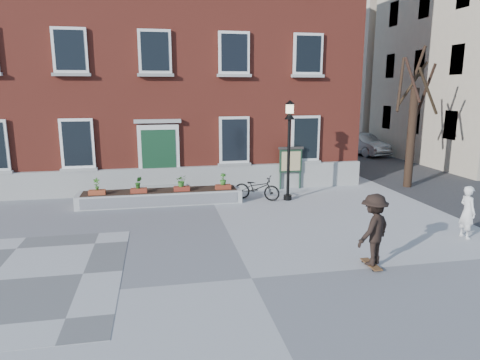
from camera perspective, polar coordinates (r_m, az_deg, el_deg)
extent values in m
plane|color=#A2A2A4|center=(10.27, 1.55, -12.98)|extent=(100.00, 100.00, 0.00)
imported|color=black|center=(17.03, 2.26, -1.05)|extent=(1.94, 1.46, 0.98)
imported|color=#A9ABAD|center=(30.02, 15.97, 4.62)|extent=(2.39, 4.49, 1.40)
imported|color=silver|center=(14.32, 28.05, -3.79)|extent=(0.39, 0.58, 1.58)
cube|color=maroon|center=(23.14, -11.30, 15.93)|extent=(18.00, 10.00, 12.00)
cube|color=#9E9E99|center=(18.36, -10.62, -0.09)|extent=(18.00, 0.24, 1.10)
cube|color=gray|center=(18.33, -10.56, -1.55)|extent=(2.60, 0.80, 0.20)
cube|color=gray|center=(18.43, -10.59, -0.83)|extent=(2.20, 0.50, 0.20)
cube|color=silver|center=(18.20, -10.75, 3.32)|extent=(1.70, 0.12, 2.50)
cube|color=#153C23|center=(18.17, -10.74, 2.99)|extent=(1.40, 0.06, 2.30)
cube|color=#A5A5A0|center=(18.01, -10.93, 7.71)|extent=(1.90, 0.25, 0.15)
cube|color=white|center=(18.38, -20.87, 4.56)|extent=(1.30, 0.10, 2.00)
cube|color=black|center=(18.34, -20.90, 4.54)|extent=(1.08, 0.04, 1.78)
cube|color=#A5A5A0|center=(18.48, -20.66, 1.28)|extent=(1.44, 0.20, 0.12)
cube|color=silver|center=(18.32, -21.74, 15.79)|extent=(1.30, 0.10, 1.70)
cube|color=black|center=(18.27, -21.77, 15.80)|extent=(1.08, 0.04, 1.48)
cube|color=gray|center=(18.21, -21.55, 12.95)|extent=(1.44, 0.20, 0.12)
cube|color=silver|center=(18.04, -11.29, 16.45)|extent=(1.30, 0.10, 1.70)
cube|color=black|center=(17.99, -11.29, 16.47)|extent=(1.08, 0.04, 1.48)
cube|color=gray|center=(17.93, -11.17, 13.57)|extent=(1.44, 0.20, 0.12)
cube|color=silver|center=(18.40, -0.77, 5.35)|extent=(1.30, 0.10, 2.00)
cube|color=black|center=(18.35, -0.74, 5.34)|extent=(1.08, 0.04, 1.78)
cube|color=gray|center=(18.49, -0.73, 2.07)|extent=(1.44, 0.20, 0.12)
cube|color=white|center=(18.33, -0.80, 16.60)|extent=(1.30, 0.10, 1.70)
cube|color=black|center=(18.28, -0.77, 16.61)|extent=(1.08, 0.04, 1.48)
cube|color=#AAA9A4|center=(18.22, -0.76, 13.76)|extent=(1.44, 0.20, 0.12)
cube|color=silver|center=(19.22, 8.70, 5.51)|extent=(1.30, 0.10, 2.00)
cube|color=black|center=(19.17, 8.75, 5.49)|extent=(1.08, 0.04, 1.78)
cube|color=#9B9B96|center=(19.31, 8.66, 2.36)|extent=(1.44, 0.20, 0.12)
cube|color=silver|center=(19.16, 9.06, 16.26)|extent=(1.30, 0.10, 1.70)
cube|color=black|center=(19.11, 9.11, 16.27)|extent=(1.08, 0.04, 1.48)
cube|color=#ADACA7|center=(19.05, 9.03, 13.55)|extent=(1.44, 0.20, 0.12)
cube|color=beige|center=(16.79, -10.52, -2.27)|extent=(6.20, 1.10, 0.50)
cube|color=#ADADAD|center=(16.25, -10.50, -2.75)|extent=(5.80, 0.02, 0.40)
cube|color=black|center=(16.73, -10.55, -1.44)|extent=(5.80, 0.90, 0.06)
cube|color=#993D21|center=(16.62, -18.51, -1.61)|extent=(0.60, 0.25, 0.20)
imported|color=#346A1F|center=(16.55, -18.58, -0.51)|extent=(0.24, 0.24, 0.45)
cube|color=maroon|center=(16.48, -13.34, -1.41)|extent=(0.60, 0.25, 0.20)
imported|color=#26601C|center=(16.41, -13.39, -0.31)|extent=(0.25, 0.25, 0.45)
cube|color=maroon|center=(16.49, -7.78, -1.19)|extent=(0.60, 0.25, 0.20)
imported|color=#2E6A1F|center=(16.42, -7.81, -0.09)|extent=(0.40, 0.40, 0.45)
cube|color=maroon|center=(16.64, -2.27, -0.96)|extent=(0.60, 0.25, 0.20)
imported|color=#2D6A1F|center=(16.57, -2.28, 0.13)|extent=(0.25, 0.25, 0.45)
cylinder|color=#312015|center=(20.45, 21.86, 5.17)|extent=(0.36, 0.36, 4.40)
cylinder|color=black|center=(20.62, 23.52, 10.92)|extent=(0.12, 1.12, 2.23)
cylinder|color=#322316|center=(20.87, 21.99, 11.77)|extent=(1.18, 0.49, 1.97)
cylinder|color=#322116|center=(20.38, 20.64, 11.87)|extent=(0.88, 1.14, 2.35)
cylinder|color=#311D15|center=(19.99, 22.03, 12.29)|extent=(0.60, 0.77, 1.90)
cylinder|color=#312316|center=(19.93, 23.80, 10.75)|extent=(1.39, 0.55, 1.95)
cylinder|color=#312015|center=(20.56, 22.74, 14.01)|extent=(0.43, 0.48, 1.58)
cube|color=#38383A|center=(30.81, 16.28, 3.47)|extent=(8.00, 36.00, 0.01)
cube|color=beige|center=(40.46, 19.36, 14.45)|extent=(10.00, 11.00, 13.00)
cube|color=black|center=(25.02, 26.31, 6.59)|extent=(0.08, 1.00, 1.50)
cube|color=black|center=(27.63, 22.31, 7.33)|extent=(0.08, 1.00, 1.50)
cube|color=black|center=(30.36, 19.02, 7.92)|extent=(0.08, 1.00, 1.50)
cube|color=black|center=(25.00, 27.03, 14.12)|extent=(0.08, 1.00, 1.50)
cube|color=black|center=(27.61, 22.87, 14.16)|extent=(0.08, 1.00, 1.50)
cube|color=black|center=(30.34, 19.45, 14.14)|extent=(0.08, 1.00, 1.50)
cube|color=black|center=(27.96, 23.44, 20.70)|extent=(0.08, 1.00, 1.50)
cube|color=black|center=(30.66, 19.90, 20.11)|extent=(0.08, 1.00, 1.50)
cylinder|color=black|center=(17.19, 6.37, -2.32)|extent=(0.32, 0.32, 0.20)
cylinder|color=black|center=(16.88, 6.49, 2.62)|extent=(0.12, 0.12, 3.20)
cone|color=black|center=(16.69, 6.63, 8.55)|extent=(0.40, 0.40, 0.30)
cube|color=#FFF4BB|center=(16.68, 6.65, 9.41)|extent=(0.24, 0.24, 0.34)
cone|color=black|center=(16.67, 6.67, 10.27)|extent=(0.40, 0.40, 0.16)
cylinder|color=#1B3729|center=(18.83, 5.44, 1.45)|extent=(0.08, 0.08, 1.80)
cylinder|color=#183023|center=(19.10, 8.03, 1.54)|extent=(0.08, 0.08, 1.80)
cube|color=#193321|center=(18.90, 6.77, 2.54)|extent=(1.00, 0.10, 1.00)
cube|color=beige|center=(18.84, 6.82, 2.51)|extent=(0.85, 0.02, 0.85)
cube|color=#373230|center=(18.81, 6.81, 4.25)|extent=(1.10, 0.16, 0.10)
cube|color=brown|center=(11.35, 17.08, -10.68)|extent=(0.22, 0.78, 0.03)
cylinder|color=black|center=(11.10, 17.33, -11.43)|extent=(0.03, 0.05, 0.05)
cylinder|color=black|center=(11.18, 18.16, -11.31)|extent=(0.03, 0.05, 0.05)
cylinder|color=black|center=(11.56, 16.01, -10.40)|extent=(0.03, 0.05, 0.05)
cylinder|color=black|center=(11.64, 16.82, -10.29)|extent=(0.03, 0.05, 0.05)
imported|color=black|center=(11.04, 17.37, -6.32)|extent=(1.33, 1.18, 1.79)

